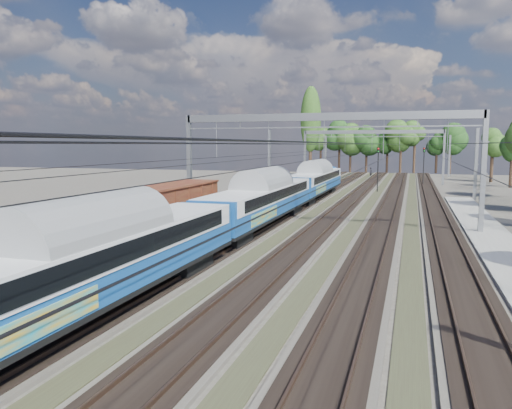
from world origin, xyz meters
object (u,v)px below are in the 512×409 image
(worker, at_px, (371,172))
(signal_far, at_px, (424,161))
(signal_near, at_px, (378,164))
(emu_train, at_px, (261,194))
(freight_boxcar, at_px, (156,212))

(worker, height_order, signal_far, signal_far)
(signal_near, distance_m, signal_far, 16.11)
(signal_near, bearing_deg, signal_far, 86.26)
(emu_train, height_order, freight_boxcar, emu_train)
(signal_far, bearing_deg, signal_near, -102.95)
(signal_near, relative_size, signal_far, 1.01)
(signal_near, bearing_deg, emu_train, -81.65)
(emu_train, xyz_separation_m, worker, (3.14, 67.05, -1.73))
(freight_boxcar, xyz_separation_m, signal_far, (17.42, 57.50, 1.59))
(emu_train, bearing_deg, worker, 87.32)
(worker, xyz_separation_m, signal_near, (3.46, -32.96, 2.92))
(emu_train, relative_size, freight_boxcar, 4.65)
(freight_boxcar, bearing_deg, emu_train, 62.33)
(signal_far, bearing_deg, freight_boxcar, -96.74)
(emu_train, xyz_separation_m, signal_near, (6.61, 34.09, 1.18))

